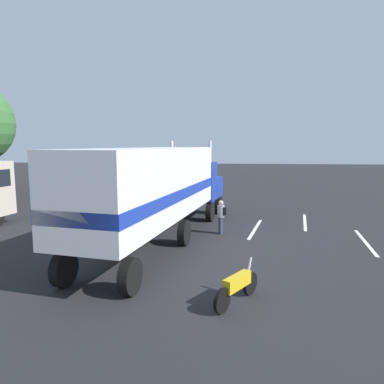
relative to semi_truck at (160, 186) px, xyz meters
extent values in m
plane|color=#232326|center=(5.22, -0.83, -2.52)|extent=(120.00, 120.00, 0.00)
cube|color=silver|center=(2.97, -4.33, -2.52)|extent=(4.33, 1.09, 0.01)
cube|color=silver|center=(4.86, -7.21, -2.52)|extent=(4.35, 1.00, 0.01)
cube|color=silver|center=(0.95, -9.00, -2.52)|extent=(4.37, 0.83, 0.01)
cube|color=#193399|center=(6.73, -1.20, -0.82)|extent=(2.21, 2.78, 1.20)
cube|color=#193399|center=(5.16, -0.92, -0.32)|extent=(1.81, 2.71, 2.20)
cube|color=silver|center=(7.66, -1.36, -0.82)|extent=(0.44, 2.08, 1.08)
cube|color=#193399|center=(6.73, -1.20, -0.76)|extent=(2.21, 2.81, 0.36)
cylinder|color=silver|center=(4.81, 0.26, 0.28)|extent=(0.18, 0.18, 3.40)
cylinder|color=silver|center=(4.42, -1.91, 0.28)|extent=(0.18, 0.18, 3.40)
cube|color=silver|center=(-1.10, 0.19, 0.23)|extent=(10.79, 4.39, 2.80)
cube|color=#193399|center=(-1.10, 0.19, -0.19)|extent=(10.80, 4.43, 0.44)
cylinder|color=silver|center=(5.80, 0.29, -1.57)|extent=(1.39, 0.86, 0.64)
cylinder|color=black|center=(7.22, -0.17, -1.97)|extent=(1.14, 0.49, 1.10)
cylinder|color=black|center=(6.84, -2.33, -1.97)|extent=(1.14, 0.49, 1.10)
cylinder|color=black|center=(4.95, 0.23, -1.97)|extent=(1.14, 0.49, 1.10)
cylinder|color=black|center=(4.57, -1.93, -1.97)|extent=(1.14, 0.49, 1.10)
cylinder|color=black|center=(0.08, 1.10, -1.97)|extent=(1.14, 0.49, 1.10)
cylinder|color=black|center=(-0.30, -1.07, -1.97)|extent=(1.14, 0.49, 1.10)
cylinder|color=black|center=(-5.09, 2.01, -1.97)|extent=(1.14, 0.49, 1.10)
cylinder|color=black|center=(-5.47, -0.16, -1.97)|extent=(1.14, 0.49, 1.10)
cylinder|color=#2D3347|center=(1.73, -2.57, -2.11)|extent=(0.18, 0.18, 0.82)
cylinder|color=#2D3347|center=(1.88, -2.60, -2.11)|extent=(0.18, 0.18, 0.82)
cylinder|color=gray|center=(1.80, -2.59, -1.41)|extent=(0.34, 0.34, 0.58)
sphere|color=tan|center=(1.80, -2.59, -1.01)|extent=(0.23, 0.23, 0.23)
cube|color=black|center=(1.76, -2.78, -1.39)|extent=(0.29, 0.21, 0.36)
cylinder|color=black|center=(-5.10, -3.58, -2.19)|extent=(0.61, 0.44, 0.66)
cylinder|color=black|center=(-6.32, -2.80, -2.19)|extent=(0.61, 0.44, 0.66)
cube|color=gold|center=(-5.71, -3.19, -1.91)|extent=(1.06, 0.80, 0.36)
cylinder|color=silver|center=(-5.19, -3.52, -1.74)|extent=(0.28, 0.21, 0.69)
camera|label=1|loc=(-14.90, -2.89, 1.76)|focal=32.98mm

